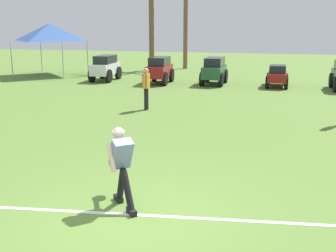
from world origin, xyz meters
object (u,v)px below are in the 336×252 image
Objects in this scene: parked_car_slot_a at (105,67)px; parked_car_slot_d at (277,76)px; teammate_near_sideline at (146,85)px; parked_car_slot_b at (159,69)px; palm_tree_left_of_centre at (186,11)px; parked_car_slot_c at (214,70)px; event_tent at (50,32)px; palm_tree_far_left at (151,15)px; frisbee_thrower at (122,163)px; frisbee_in_flight at (120,160)px.

parked_car_slot_a is 1.07× the size of parked_car_slot_d.
parked_car_slot_b is at bearing 101.25° from teammate_near_sideline.
parked_car_slot_b is 8.33m from palm_tree_left_of_centre.
palm_tree_left_of_centre is at bearing 67.28° from parked_car_slot_a.
parked_car_slot_b is 6.13m from parked_car_slot_d.
palm_tree_left_of_centre is (3.07, 7.32, 3.22)m from parked_car_slot_a.
parked_car_slot_c is 10.64m from event_tent.
palm_tree_far_left is 1.78× the size of event_tent.
event_tent is at bearing -142.28° from palm_tree_far_left.
teammate_near_sideline is at bearing -123.20° from parked_car_slot_d.
parked_car_slot_c is 8.60m from palm_tree_left_of_centre.
parked_car_slot_c is (-0.55, 15.52, -0.05)m from frisbee_thrower.
palm_tree_left_of_centre is at bearing 130.41° from parked_car_slot_d.
frisbee_thrower is 0.40× the size of event_tent.
event_tent is (-7.45, 1.93, 1.87)m from parked_car_slot_b.
parked_car_slot_d reaches higher than frisbee_in_flight.
palm_tree_left_of_centre reaches higher than frisbee_in_flight.
teammate_near_sideline reaches higher than parked_car_slot_d.
palm_tree_far_left is (-8.31, 5.72, 3.10)m from parked_car_slot_d.
event_tent is (-10.66, 16.55, 1.97)m from frisbee_in_flight.
parked_car_slot_a is at bearing 173.72° from parked_car_slot_b.
frisbee_in_flight is 0.15× the size of parked_car_slot_c.
palm_tree_left_of_centre is at bearing 39.79° from palm_tree_far_left.
palm_tree_left_of_centre reaches higher than event_tent.
parked_car_slot_a is 6.44m from palm_tree_far_left.
frisbee_in_flight is 14.97m from parked_car_slot_b.
parked_car_slot_a is 1.00× the size of parked_car_slot_c.
parked_car_slot_a reaches higher than frisbee_in_flight.
frisbee_thrower is at bearing -66.72° from parked_car_slot_a.
parked_car_slot_b is (-3.45, 15.19, -0.05)m from frisbee_thrower.
parked_car_slot_d is (9.36, -0.08, -0.18)m from parked_car_slot_a.
parked_car_slot_c is 0.37× the size of palm_tree_left_of_centre.
frisbee_thrower reaches higher than frisbee_in_flight.
palm_tree_far_left is (-3.57, 12.96, 2.73)m from teammate_near_sideline.
frisbee_in_flight is at bearing -57.23° from event_tent.
parked_car_slot_a is at bearing -112.72° from palm_tree_left_of_centre.
palm_tree_left_of_centre is (-6.30, 7.40, 3.40)m from parked_car_slot_d.
parked_car_slot_b and parked_car_slot_c have the same top height.
frisbee_thrower is 8.49m from teammate_near_sideline.
parked_car_slot_a is 9.37m from parked_car_slot_d.
event_tent reaches higher than teammate_near_sideline.
palm_tree_left_of_centre is (-1.56, 14.64, 3.03)m from teammate_near_sideline.
teammate_near_sideline is at bearing -78.75° from parked_car_slot_b.
parked_car_slot_c is 0.38× the size of palm_tree_far_left.
palm_tree_far_left is at bearing 145.46° from parked_car_slot_d.
event_tent is at bearing 165.45° from parked_car_slot_b.
palm_tree_far_left is at bearing 37.72° from event_tent.
frisbee_in_flight is 0.15× the size of parked_car_slot_b.
frisbee_thrower is 0.60× the size of parked_car_slot_b.
frisbee_thrower is 0.23× the size of palm_tree_far_left.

